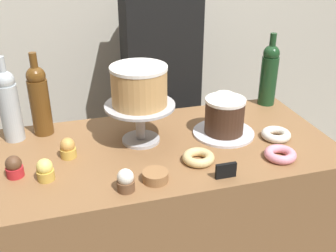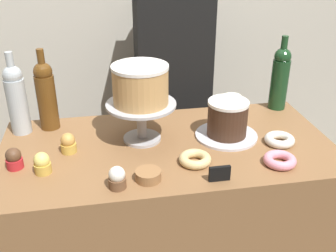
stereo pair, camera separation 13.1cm
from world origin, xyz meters
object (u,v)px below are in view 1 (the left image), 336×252
(cake_stand_pedestal, at_px, (140,116))
(donut_glazed, at_px, (198,158))
(white_layer_cake, at_px, (139,86))
(wine_bottle_green, at_px, (269,74))
(cupcake_caramel, at_px, (68,148))
(barista_figure, at_px, (161,106))
(cupcake_lemon, at_px, (45,170))
(wine_bottle_clear, at_px, (9,104))
(coffee_cup_ceramic, at_px, (224,102))
(chocolate_round_cake, at_px, (225,116))
(cookie_stack, at_px, (155,176))
(cupcake_vanilla, at_px, (126,181))
(donut_pink, at_px, (280,154))
(wine_bottle_amber, at_px, (39,99))
(cupcake_chocolate, at_px, (14,167))
(donut_sugar, at_px, (276,134))
(price_sign_chalkboard, at_px, (226,171))

(cake_stand_pedestal, bearing_deg, donut_glazed, -51.79)
(white_layer_cake, relative_size, wine_bottle_green, 0.63)
(cupcake_caramel, xyz_separation_m, barista_figure, (0.49, 0.57, -0.14))
(cupcake_lemon, distance_m, donut_glazed, 0.51)
(cupcake_caramel, relative_size, donut_glazed, 0.66)
(barista_figure, bearing_deg, cupcake_caramel, -130.63)
(wine_bottle_clear, bearing_deg, coffee_cup_ceramic, 1.29)
(chocolate_round_cake, bearing_deg, cookie_stack, -144.56)
(white_layer_cake, xyz_separation_m, barista_figure, (0.22, 0.53, -0.33))
(cupcake_lemon, xyz_separation_m, cupcake_vanilla, (0.24, -0.13, 0.00))
(donut_pink, bearing_deg, cupcake_lemon, 173.49)
(wine_bottle_amber, relative_size, barista_figure, 0.20)
(cupcake_chocolate, bearing_deg, wine_bottle_green, 16.35)
(white_layer_cake, height_order, cupcake_chocolate, white_layer_cake)
(chocolate_round_cake, height_order, cupcake_caramel, chocolate_round_cake)
(chocolate_round_cake, bearing_deg, wine_bottle_amber, 163.30)
(cake_stand_pedestal, bearing_deg, cupcake_chocolate, -164.74)
(cupcake_caramel, xyz_separation_m, coffee_cup_ceramic, (0.68, 0.21, 0.01))
(donut_glazed, relative_size, barista_figure, 0.07)
(wine_bottle_amber, distance_m, wine_bottle_clear, 0.11)
(wine_bottle_clear, bearing_deg, cupcake_vanilla, -52.22)
(donut_pink, relative_size, donut_sugar, 1.00)
(chocolate_round_cake, bearing_deg, cupcake_chocolate, -173.43)
(cupcake_vanilla, height_order, cupcake_caramel, same)
(chocolate_round_cake, relative_size, cupcake_caramel, 2.08)
(wine_bottle_green, distance_m, donut_glazed, 0.63)
(cupcake_vanilla, height_order, donut_pink, cupcake_vanilla)
(cake_stand_pedestal, xyz_separation_m, donut_glazed, (0.16, -0.20, -0.09))
(cupcake_vanilla, bearing_deg, cupcake_chocolate, 152.07)
(donut_glazed, xyz_separation_m, coffee_cup_ceramic, (0.25, 0.37, 0.03))
(cake_stand_pedestal, height_order, cupcake_vanilla, cake_stand_pedestal)
(price_sign_chalkboard, xyz_separation_m, coffee_cup_ceramic, (0.20, 0.49, 0.02))
(cupcake_lemon, bearing_deg, wine_bottle_green, 20.33)
(price_sign_chalkboard, height_order, coffee_cup_ceramic, coffee_cup_ceramic)
(wine_bottle_green, relative_size, donut_sugar, 2.91)
(wine_bottle_green, distance_m, cupcake_caramel, 0.94)
(wine_bottle_amber, relative_size, cupcake_lemon, 4.38)
(coffee_cup_ceramic, bearing_deg, barista_figure, 118.21)
(chocolate_round_cake, relative_size, wine_bottle_amber, 0.47)
(chocolate_round_cake, distance_m, cupcake_lemon, 0.69)
(wine_bottle_clear, xyz_separation_m, donut_pink, (0.90, -0.41, -0.13))
(cookie_stack, bearing_deg, white_layer_cake, 87.25)
(cupcake_chocolate, distance_m, donut_sugar, 0.95)
(donut_pink, relative_size, barista_figure, 0.07)
(white_layer_cake, xyz_separation_m, chocolate_round_cake, (0.32, -0.03, -0.14))
(cupcake_lemon, distance_m, price_sign_chalkboard, 0.58)
(cupcake_lemon, relative_size, donut_pink, 0.66)
(price_sign_chalkboard, bearing_deg, cake_stand_pedestal, 123.49)
(wine_bottle_green, bearing_deg, coffee_cup_ceramic, -173.45)
(white_layer_cake, height_order, donut_glazed, white_layer_cake)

